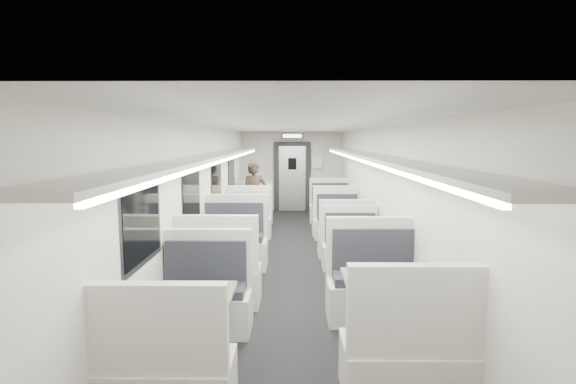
{
  "coord_description": "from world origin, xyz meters",
  "views": [
    {
      "loc": [
        0.0,
        -7.59,
        2.2
      ],
      "look_at": [
        -0.09,
        1.81,
        1.08
      ],
      "focal_mm": 28.0,
      "sensor_mm": 36.0,
      "label": 1
    }
  ],
  "objects_px": {
    "booth_left_a": "(251,215)",
    "booth_right_c": "(357,259)",
    "booth_left_c": "(226,257)",
    "booth_left_d": "(189,327)",
    "passenger": "(254,195)",
    "booth_right_d": "(389,313)",
    "booth_right_a": "(332,212)",
    "booth_left_b": "(244,227)",
    "exit_sign": "(292,136)",
    "vestibule_door": "(292,177)",
    "booth_right_b": "(341,229)"
  },
  "relations": [
    {
      "from": "passenger",
      "to": "booth_right_d",
      "type": "bearing_deg",
      "value": -87.21
    },
    {
      "from": "booth_left_d",
      "to": "passenger",
      "type": "height_order",
      "value": "passenger"
    },
    {
      "from": "booth_left_c",
      "to": "exit_sign",
      "type": "height_order",
      "value": "exit_sign"
    },
    {
      "from": "booth_left_a",
      "to": "exit_sign",
      "type": "distance_m",
      "value": 3.09
    },
    {
      "from": "booth_left_b",
      "to": "booth_left_d",
      "type": "relative_size",
      "value": 1.0
    },
    {
      "from": "booth_right_a",
      "to": "booth_right_d",
      "type": "relative_size",
      "value": 0.94
    },
    {
      "from": "booth_left_a",
      "to": "booth_left_b",
      "type": "height_order",
      "value": "booth_left_b"
    },
    {
      "from": "booth_left_d",
      "to": "passenger",
      "type": "distance_m",
      "value": 6.89
    },
    {
      "from": "booth_left_b",
      "to": "booth_right_d",
      "type": "bearing_deg",
      "value": -66.71
    },
    {
      "from": "booth_right_c",
      "to": "vestibule_door",
      "type": "height_order",
      "value": "vestibule_door"
    },
    {
      "from": "booth_left_c",
      "to": "booth_right_c",
      "type": "distance_m",
      "value": 2.01
    },
    {
      "from": "booth_left_c",
      "to": "vestibule_door",
      "type": "bearing_deg",
      "value": 81.72
    },
    {
      "from": "booth_right_c",
      "to": "vestibule_door",
      "type": "relative_size",
      "value": 0.93
    },
    {
      "from": "booth_right_a",
      "to": "passenger",
      "type": "xyz_separation_m",
      "value": [
        -1.94,
        0.06,
        0.42
      ]
    },
    {
      "from": "booth_left_a",
      "to": "booth_right_d",
      "type": "height_order",
      "value": "booth_right_d"
    },
    {
      "from": "booth_left_c",
      "to": "booth_right_b",
      "type": "bearing_deg",
      "value": 50.18
    },
    {
      "from": "booth_left_b",
      "to": "exit_sign",
      "type": "relative_size",
      "value": 3.46
    },
    {
      "from": "booth_left_c",
      "to": "exit_sign",
      "type": "relative_size",
      "value": 3.73
    },
    {
      "from": "booth_left_c",
      "to": "booth_left_d",
      "type": "distance_m",
      "value": 2.49
    },
    {
      "from": "booth_right_d",
      "to": "passenger",
      "type": "bearing_deg",
      "value": 106.4
    },
    {
      "from": "booth_right_a",
      "to": "booth_right_c",
      "type": "xyz_separation_m",
      "value": [
        0.0,
        -4.2,
        -0.03
      ]
    },
    {
      "from": "booth_left_b",
      "to": "booth_left_d",
      "type": "xyz_separation_m",
      "value": [
        0.0,
        -4.94,
        0.0
      ]
    },
    {
      "from": "booth_right_d",
      "to": "exit_sign",
      "type": "height_order",
      "value": "exit_sign"
    },
    {
      "from": "exit_sign",
      "to": "booth_left_c",
      "type": "bearing_deg",
      "value": -98.9
    },
    {
      "from": "booth_left_b",
      "to": "booth_right_b",
      "type": "bearing_deg",
      "value": -1.42
    },
    {
      "from": "booth_left_c",
      "to": "booth_right_d",
      "type": "bearing_deg",
      "value": -47.7
    },
    {
      "from": "booth_left_a",
      "to": "booth_right_c",
      "type": "xyz_separation_m",
      "value": [
        2.0,
        -4.07,
        0.0
      ]
    },
    {
      "from": "booth_left_a",
      "to": "booth_left_b",
      "type": "bearing_deg",
      "value": -90.0
    },
    {
      "from": "booth_left_b",
      "to": "booth_right_b",
      "type": "height_order",
      "value": "booth_left_b"
    },
    {
      "from": "booth_left_a",
      "to": "booth_left_c",
      "type": "height_order",
      "value": "booth_left_c"
    },
    {
      "from": "booth_left_c",
      "to": "booth_left_d",
      "type": "xyz_separation_m",
      "value": [
        0.0,
        -2.49,
        -0.03
      ]
    },
    {
      "from": "booth_left_c",
      "to": "passenger",
      "type": "bearing_deg",
      "value": 89.18
    },
    {
      "from": "booth_left_a",
      "to": "vestibule_door",
      "type": "xyz_separation_m",
      "value": [
        1.0,
        2.68,
        0.69
      ]
    },
    {
      "from": "vestibule_door",
      "to": "booth_left_c",
      "type": "bearing_deg",
      "value": -98.28
    },
    {
      "from": "booth_right_c",
      "to": "vestibule_door",
      "type": "bearing_deg",
      "value": 98.43
    },
    {
      "from": "booth_right_b",
      "to": "booth_left_c",
      "type": "bearing_deg",
      "value": -129.82
    },
    {
      "from": "booth_right_a",
      "to": "booth_right_d",
      "type": "xyz_separation_m",
      "value": [
        0.0,
        -6.52,
        0.03
      ]
    },
    {
      "from": "booth_left_d",
      "to": "booth_right_d",
      "type": "relative_size",
      "value": 0.94
    },
    {
      "from": "booth_right_b",
      "to": "exit_sign",
      "type": "height_order",
      "value": "exit_sign"
    },
    {
      "from": "booth_left_b",
      "to": "booth_left_a",
      "type": "bearing_deg",
      "value": 90.0
    },
    {
      "from": "booth_left_d",
      "to": "exit_sign",
      "type": "xyz_separation_m",
      "value": [
        1.0,
        8.88,
        1.9
      ]
    },
    {
      "from": "passenger",
      "to": "exit_sign",
      "type": "xyz_separation_m",
      "value": [
        0.94,
        2.0,
        1.47
      ]
    },
    {
      "from": "booth_left_b",
      "to": "booth_left_c",
      "type": "distance_m",
      "value": 2.45
    },
    {
      "from": "booth_right_c",
      "to": "vestibule_door",
      "type": "xyz_separation_m",
      "value": [
        -1.0,
        6.75,
        0.69
      ]
    },
    {
      "from": "booth_left_a",
      "to": "booth_right_c",
      "type": "distance_m",
      "value": 4.53
    },
    {
      "from": "booth_right_d",
      "to": "vestibule_door",
      "type": "bearing_deg",
      "value": 96.29
    },
    {
      "from": "booth_left_c",
      "to": "booth_right_d",
      "type": "xyz_separation_m",
      "value": [
        2.0,
        -2.2,
        -0.0
      ]
    },
    {
      "from": "booth_left_d",
      "to": "booth_left_a",
      "type": "bearing_deg",
      "value": 90.0
    },
    {
      "from": "booth_left_c",
      "to": "vestibule_door",
      "type": "distance_m",
      "value": 6.97
    },
    {
      "from": "passenger",
      "to": "booth_right_b",
      "type": "bearing_deg",
      "value": -59.35
    }
  ]
}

